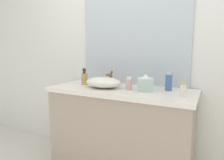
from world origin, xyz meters
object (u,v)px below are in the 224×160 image
(spray_can, at_px, (183,90))
(sink_basin, at_px, (103,82))
(perfume_bottle, at_px, (129,84))
(lotion_bottle, at_px, (169,82))
(soap_dispenser, at_px, (84,78))
(tissue_box, at_px, (145,84))

(spray_can, bearing_deg, sink_basin, 175.87)
(perfume_bottle, bearing_deg, lotion_bottle, 22.00)
(soap_dispenser, distance_m, lotion_bottle, 0.88)
(lotion_bottle, height_order, perfume_bottle, lotion_bottle)
(lotion_bottle, bearing_deg, tissue_box, -148.56)
(soap_dispenser, xyz_separation_m, perfume_bottle, (0.55, -0.06, -0.02))
(lotion_bottle, height_order, tissue_box, lotion_bottle)
(lotion_bottle, bearing_deg, soap_dispenser, -175.01)
(spray_can, bearing_deg, soap_dispenser, 173.03)
(soap_dispenser, distance_m, tissue_box, 0.70)
(sink_basin, distance_m, spray_can, 0.76)
(perfume_bottle, bearing_deg, tissue_box, 8.71)
(lotion_bottle, relative_size, tissue_box, 0.97)
(soap_dispenser, height_order, tissue_box, soap_dispenser)
(sink_basin, distance_m, tissue_box, 0.42)
(lotion_bottle, bearing_deg, sink_basin, -166.17)
(lotion_bottle, relative_size, spray_can, 1.39)
(sink_basin, xyz_separation_m, tissue_box, (0.42, 0.04, 0.01))
(soap_dispenser, bearing_deg, perfume_bottle, -6.15)
(soap_dispenser, xyz_separation_m, spray_can, (1.04, -0.13, -0.02))
(sink_basin, height_order, spray_can, spray_can)
(tissue_box, bearing_deg, perfume_bottle, -171.29)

